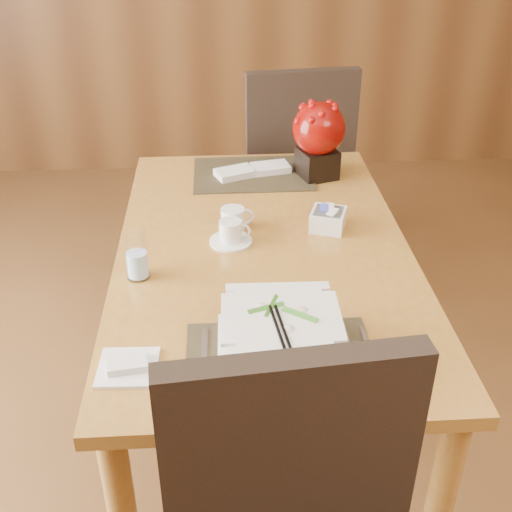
{
  "coord_description": "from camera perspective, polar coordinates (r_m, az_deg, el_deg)",
  "views": [
    {
      "loc": [
        -0.13,
        -1.1,
        1.75
      ],
      "look_at": [
        -0.04,
        0.35,
        0.87
      ],
      "focal_mm": 45.0,
      "sensor_mm": 36.0,
      "label": 1
    }
  ],
  "objects": [
    {
      "name": "dining_table",
      "position": [
        2.03,
        0.68,
        -1.55
      ],
      "size": [
        0.9,
        1.5,
        0.75
      ],
      "color": "#A4722D",
      "rests_on": "ground"
    },
    {
      "name": "placemat_near",
      "position": [
        1.53,
        2.27,
        -9.53
      ],
      "size": [
        0.45,
        0.33,
        0.01
      ],
      "primitive_type": "cube",
      "color": "black",
      "rests_on": "dining_table"
    },
    {
      "name": "placemat_far",
      "position": [
        2.47,
        -0.27,
        7.32
      ],
      "size": [
        0.45,
        0.33,
        0.01
      ],
      "primitive_type": "cube",
      "color": "black",
      "rests_on": "dining_table"
    },
    {
      "name": "soup_setting",
      "position": [
        1.52,
        2.22,
        -7.16
      ],
      "size": [
        0.31,
        0.31,
        0.12
      ],
      "rotation": [
        0.0,
        0.0,
        -0.02
      ],
      "color": "white",
      "rests_on": "dining_table"
    },
    {
      "name": "coffee_cup",
      "position": [
        1.99,
        -2.28,
        2.02
      ],
      "size": [
        0.13,
        0.13,
        0.08
      ],
      "rotation": [
        0.0,
        0.0,
        -0.17
      ],
      "color": "white",
      "rests_on": "dining_table"
    },
    {
      "name": "water_glass",
      "position": [
        1.83,
        -10.58,
        0.13
      ],
      "size": [
        0.08,
        0.08,
        0.15
      ],
      "primitive_type": "cylinder",
      "rotation": [
        0.0,
        0.0,
        0.35
      ],
      "color": "white",
      "rests_on": "dining_table"
    },
    {
      "name": "creamer_jug",
      "position": [
        2.07,
        -2.07,
        3.32
      ],
      "size": [
        0.11,
        0.11,
        0.07
      ],
      "primitive_type": null,
      "rotation": [
        0.0,
        0.0,
        0.16
      ],
      "color": "white",
      "rests_on": "dining_table"
    },
    {
      "name": "sugar_caddy",
      "position": [
        2.08,
        6.42,
        3.23
      ],
      "size": [
        0.13,
        0.13,
        0.06
      ],
      "primitive_type": "cube",
      "rotation": [
        0.0,
        0.0,
        -0.33
      ],
      "color": "white",
      "rests_on": "dining_table"
    },
    {
      "name": "berry_decor",
      "position": [
        2.4,
        5.58,
        10.61
      ],
      "size": [
        0.2,
        0.2,
        0.29
      ],
      "rotation": [
        0.0,
        0.0,
        0.32
      ],
      "color": "black",
      "rests_on": "dining_table"
    },
    {
      "name": "napkins_far",
      "position": [
        2.46,
        -0.06,
        7.66
      ],
      "size": [
        0.3,
        0.17,
        0.03
      ],
      "primitive_type": null,
      "rotation": [
        0.0,
        0.0,
        0.27
      ],
      "color": "silver",
      "rests_on": "dining_table"
    },
    {
      "name": "bread_plate",
      "position": [
        1.55,
        -11.32,
        -9.7
      ],
      "size": [
        0.14,
        0.14,
        0.01
      ],
      "primitive_type": "cube",
      "rotation": [
        0.0,
        0.0,
        -0.04
      ],
      "color": "white",
      "rests_on": "dining_table"
    },
    {
      "name": "far_chair",
      "position": [
        2.95,
        3.33,
        8.07
      ],
      "size": [
        0.54,
        0.55,
        1.06
      ],
      "rotation": [
        0.0,
        0.0,
        3.25
      ],
      "color": "black",
      "rests_on": "ground"
    }
  ]
}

